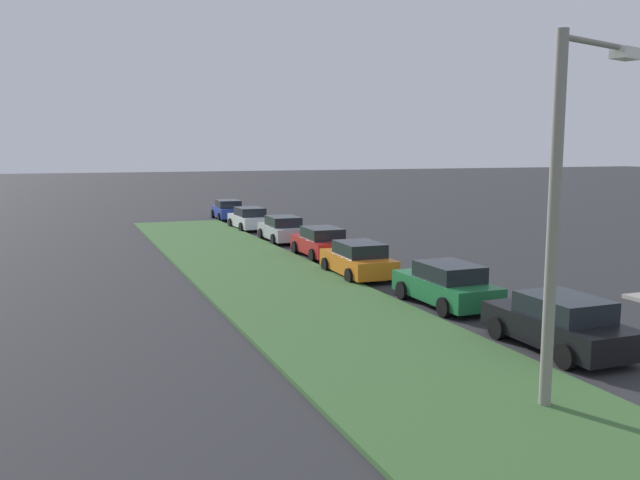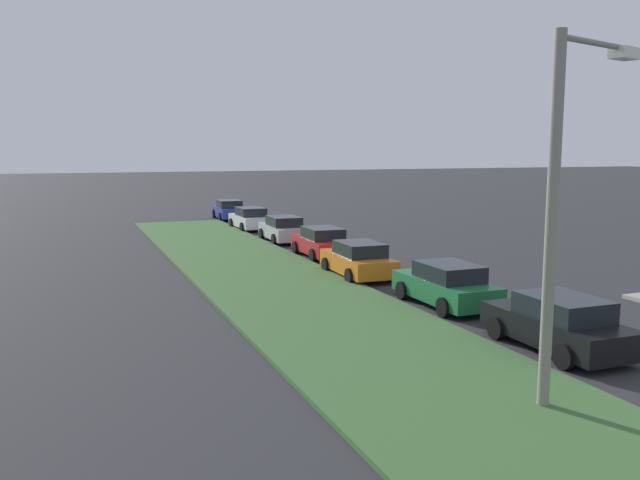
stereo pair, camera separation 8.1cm
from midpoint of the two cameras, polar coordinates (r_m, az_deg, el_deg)
name	(u,v)px [view 1 (the left image)]	position (r m, az deg, el deg)	size (l,w,h in m)	color
grass_median	(345,326)	(19.57, 2.07, -7.49)	(60.00, 6.00, 0.12)	#3D6633
parked_car_black	(559,323)	(18.42, 19.95, -6.84)	(4.32, 2.06, 1.47)	black
parked_car_green	(446,285)	(22.53, 10.83, -3.86)	(4.31, 2.04, 1.47)	#1E6B38
parked_car_orange	(358,260)	(27.15, 3.24, -1.73)	(4.35, 2.12, 1.47)	orange
parked_car_red	(321,243)	(32.13, 0.04, -0.22)	(4.35, 2.12, 1.47)	red
parked_car_silver	(283,229)	(37.54, -3.34, 0.94)	(4.35, 2.11, 1.47)	#B2B5BA
parked_car_white	(249,219)	(43.43, -6.23, 1.85)	(4.33, 2.07, 1.47)	silver
parked_car_blue	(228,210)	(49.99, -8.06, 2.61)	(4.37, 2.16, 1.47)	#23389E
streetlight	(565,193)	(13.82, 20.37, 3.84)	(1.09, 2.80, 7.50)	gray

